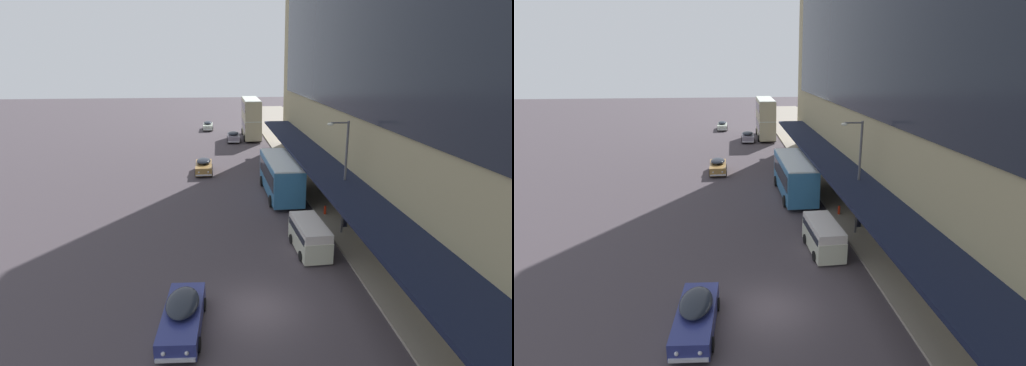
# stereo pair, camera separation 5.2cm
# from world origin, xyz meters

# --- Properties ---
(ground) EXTENTS (240.00, 240.00, 0.00)m
(ground) POSITION_xyz_m (0.00, 0.00, 0.00)
(ground) COLOR #433B40
(sidewalk_kerb) EXTENTS (10.00, 180.00, 0.15)m
(sidewalk_kerb) POSITION_xyz_m (11.00, 0.00, 0.07)
(sidewalk_kerb) COLOR gray
(sidewalk_kerb) RESTS_ON ground
(transit_bus_kerbside_front) EXTENTS (2.90, 9.12, 3.44)m
(transit_bus_kerbside_front) POSITION_xyz_m (3.90, 17.04, 1.97)
(transit_bus_kerbside_front) COLOR teal
(transit_bus_kerbside_front) RESTS_ON ground
(transit_bus_kerbside_rear) EXTENTS (2.77, 9.50, 6.14)m
(transit_bus_kerbside_rear) POSITION_xyz_m (3.86, 45.54, 3.31)
(transit_bus_kerbside_rear) COLOR tan
(transit_bus_kerbside_rear) RESTS_ON ground
(sedan_trailing_near) EXTENTS (1.91, 4.60, 1.56)m
(sedan_trailing_near) POSITION_xyz_m (-3.14, 25.50, 0.78)
(sedan_trailing_near) COLOR olive
(sedan_trailing_near) RESTS_ON ground
(sedan_far_back) EXTENTS (2.03, 4.96, 1.53)m
(sedan_far_back) POSITION_xyz_m (-3.49, -1.17, 0.76)
(sedan_far_back) COLOR navy
(sedan_far_back) RESTS_ON ground
(sedan_lead_near) EXTENTS (1.80, 4.75, 1.48)m
(sedan_lead_near) POSITION_xyz_m (-3.05, 54.28, 0.74)
(sedan_lead_near) COLOR beige
(sedan_lead_near) RESTS_ON ground
(sedan_second_mid) EXTENTS (2.03, 4.61, 1.56)m
(sedan_second_mid) POSITION_xyz_m (0.92, 42.87, 0.78)
(sedan_second_mid) COLOR gray
(sedan_second_mid) RESTS_ON ground
(vw_van) EXTENTS (2.05, 4.62, 1.96)m
(vw_van) POSITION_xyz_m (3.99, 6.05, 1.10)
(vw_van) COLOR beige
(vw_van) RESTS_ON ground
(pedestrian_at_kerb) EXTENTS (0.62, 0.33, 1.86)m
(pedestrian_at_kerb) POSITION_xyz_m (7.40, 9.16, 1.18)
(pedestrian_at_kerb) COLOR black
(pedestrian_at_kerb) RESTS_ON sidewalk_kerb
(street_lamp) EXTENTS (1.50, 0.28, 7.83)m
(street_lamp) POSITION_xyz_m (6.68, 8.22, 4.65)
(street_lamp) COLOR #4C4C51
(street_lamp) RESTS_ON sidewalk_kerb
(fire_hydrant) EXTENTS (0.20, 0.40, 0.70)m
(fire_hydrant) POSITION_xyz_m (6.63, 11.79, 0.49)
(fire_hydrant) COLOR red
(fire_hydrant) RESTS_ON sidewalk_kerb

